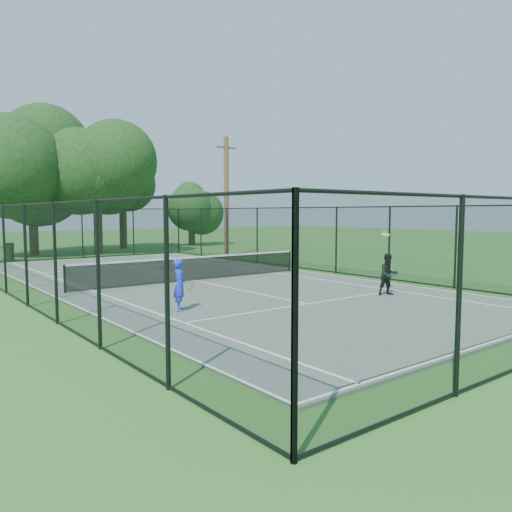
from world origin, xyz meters
TOP-DOWN VIEW (x-y plane):
  - ground at (0.00, 0.00)m, footprint 120.00×120.00m
  - tennis_court at (0.00, 0.00)m, footprint 11.00×24.00m
  - tennis_net at (0.00, 0.00)m, footprint 10.08×0.08m
  - fence at (0.00, 0.00)m, footprint 13.10×26.10m
  - tree_near_left at (-1.73, 17.10)m, footprint 6.96×6.96m
  - tree_near_mid at (1.83, 15.33)m, footprint 5.78×5.78m
  - tree_near_right at (5.26, 19.37)m, footprint 5.73×5.73m
  - tree_far_right at (11.33, 19.48)m, footprint 3.77×3.77m
  - trash_bin_right at (-3.86, 13.96)m, footprint 0.58×0.58m
  - utility_pole at (7.69, 9.00)m, footprint 1.40×0.30m
  - player_blue at (-3.43, -4.98)m, footprint 0.85×0.61m
  - player_black at (3.18, -6.85)m, footprint 1.01×1.05m

SIDE VIEW (x-z plane):
  - ground at x=0.00m, z-range 0.00..0.00m
  - tennis_court at x=0.00m, z-range 0.00..0.06m
  - trash_bin_right at x=-3.86m, z-range 0.01..1.03m
  - tennis_net at x=0.00m, z-range 0.10..1.05m
  - player_black at x=3.18m, z-range -0.29..1.77m
  - player_blue at x=-3.43m, z-range 0.06..1.48m
  - fence at x=0.00m, z-range 0.00..3.00m
  - tree_far_right at x=11.33m, z-range 0.58..5.58m
  - utility_pole at x=7.69m, z-range 0.06..7.47m
  - tree_near_mid at x=1.83m, z-range 0.87..8.43m
  - tree_near_right at x=5.26m, z-range 1.07..8.97m
  - tree_near_left at x=-1.73m, z-range 1.05..10.12m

